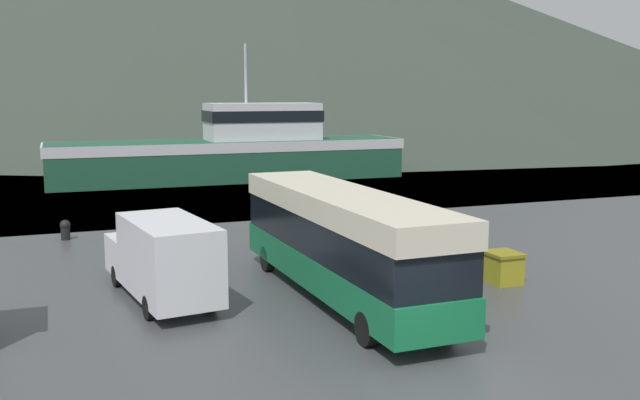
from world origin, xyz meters
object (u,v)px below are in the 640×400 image
at_px(fishing_boat, 235,150).
at_px(delivery_van, 163,257).
at_px(tour_bus, 341,239).
at_px(storage_bin, 503,267).
at_px(small_boat, 192,163).

bearing_deg(fishing_boat, delivery_van, 162.15).
bearing_deg(tour_bus, fishing_boat, 80.81).
bearing_deg(storage_bin, tour_bus, 177.14).
bearing_deg(delivery_van, storage_bin, -18.09).
relative_size(delivery_van, small_boat, 0.86).
bearing_deg(small_boat, storage_bin, 97.49).
distance_m(tour_bus, delivery_van, 5.51).
bearing_deg(delivery_van, tour_bus, -25.93).
bearing_deg(tour_bus, delivery_van, 160.77).
bearing_deg(fishing_boat, small_boat, 11.54).
height_order(tour_bus, delivery_van, tour_bus).
bearing_deg(tour_bus, small_boat, 84.93).
bearing_deg(fishing_boat, tour_bus, 172.25).
relative_size(tour_bus, storage_bin, 9.97).
bearing_deg(tour_bus, storage_bin, -3.98).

